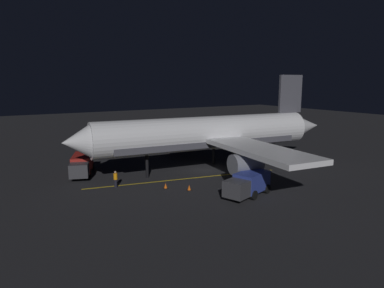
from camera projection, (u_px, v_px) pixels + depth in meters
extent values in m
cube|color=black|center=(206.00, 171.00, 43.06)|extent=(180.00, 180.00, 0.20)
cube|color=gold|center=(186.00, 179.00, 39.34)|extent=(4.47, 22.24, 0.01)
cylinder|color=white|center=(206.00, 133.00, 42.22)|extent=(6.83, 27.73, 4.03)
cube|color=#4C4C56|center=(206.00, 142.00, 42.41)|extent=(6.21, 23.62, 0.72)
cone|color=white|center=(78.00, 142.00, 35.93)|extent=(4.26, 3.61, 3.95)
cone|color=white|center=(304.00, 126.00, 48.76)|extent=(4.10, 5.18, 3.62)
cube|color=#4C4C56|center=(290.00, 94.00, 46.77)|extent=(0.73, 3.62, 5.01)
cube|color=white|center=(260.00, 150.00, 34.83)|extent=(14.54, 6.23, 0.50)
cylinder|color=slate|center=(246.00, 163.00, 35.20)|extent=(2.42, 3.40, 2.10)
cube|color=white|center=(186.00, 128.00, 50.98)|extent=(14.54, 6.23, 0.50)
cylinder|color=slate|center=(180.00, 139.00, 50.09)|extent=(2.42, 3.40, 2.10)
cylinder|color=black|center=(147.00, 166.00, 39.63)|extent=(0.40, 0.40, 2.65)
cylinder|color=black|center=(233.00, 162.00, 41.66)|extent=(0.40, 0.40, 2.65)
cylinder|color=black|center=(213.00, 155.00, 45.96)|extent=(0.40, 0.40, 2.65)
cube|color=maroon|center=(82.00, 162.00, 41.40)|extent=(5.07, 3.58, 1.81)
cube|color=#38383D|center=(79.00, 170.00, 38.32)|extent=(2.38, 2.50, 1.50)
cylinder|color=black|center=(81.00, 173.00, 40.00)|extent=(1.65, 2.48, 0.90)
cylinder|color=black|center=(84.00, 166.00, 43.13)|extent=(1.65, 2.48, 0.90)
cube|color=navy|center=(252.00, 181.00, 33.69)|extent=(3.14, 4.09, 1.77)
cube|color=#38383D|center=(236.00, 189.00, 31.68)|extent=(2.47, 2.34, 1.50)
cylinder|color=black|center=(245.00, 193.00, 32.90)|extent=(2.48, 1.59, 0.90)
cylinder|color=black|center=(258.00, 187.00, 34.79)|extent=(2.48, 1.59, 0.90)
cylinder|color=black|center=(116.00, 183.00, 36.09)|extent=(0.32, 0.32, 0.85)
cylinder|color=orange|center=(115.00, 176.00, 35.95)|extent=(0.40, 0.40, 0.65)
sphere|color=tan|center=(115.00, 172.00, 35.88)|extent=(0.24, 0.24, 0.24)
cone|color=#EA590F|center=(166.00, 186.00, 35.77)|extent=(0.36, 0.36, 0.55)
cube|color=black|center=(166.00, 188.00, 35.81)|extent=(0.50, 0.50, 0.03)
cone|color=#EA590F|center=(189.00, 188.00, 35.14)|extent=(0.36, 0.36, 0.55)
cube|color=black|center=(189.00, 190.00, 35.18)|extent=(0.50, 0.50, 0.03)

